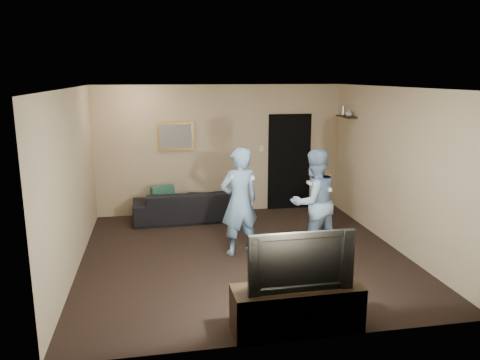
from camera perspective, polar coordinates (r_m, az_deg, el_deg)
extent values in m
plane|color=black|center=(7.49, 0.44, -9.11)|extent=(5.00, 5.00, 0.00)
cube|color=silver|center=(6.96, 0.48, 11.18)|extent=(5.00, 5.00, 0.04)
cube|color=tan|center=(9.54, -2.39, 3.73)|extent=(5.00, 0.04, 2.60)
cube|color=tan|center=(4.77, 6.19, -5.51)|extent=(5.00, 0.04, 2.60)
cube|color=tan|center=(7.09, -19.80, -0.15)|extent=(0.04, 5.00, 2.60)
cube|color=tan|center=(7.97, 18.41, 1.31)|extent=(0.04, 5.00, 2.60)
imported|color=black|center=(9.20, -6.59, -3.08)|extent=(2.06, 0.86, 0.59)
cube|color=#174738|center=(9.14, -9.41, -2.09)|extent=(0.47, 0.29, 0.45)
cube|color=olive|center=(9.39, -7.86, 5.33)|extent=(0.72, 0.05, 0.57)
cube|color=slate|center=(9.36, -7.85, 5.31)|extent=(0.62, 0.01, 0.47)
cube|color=black|center=(9.87, 6.02, 2.21)|extent=(0.90, 0.06, 2.00)
cube|color=silver|center=(9.67, 2.63, 3.85)|extent=(0.08, 0.02, 0.12)
cube|color=black|center=(9.43, 12.85, 7.55)|extent=(0.20, 0.60, 0.03)
imported|color=#BDBCC2|center=(9.32, 13.14, 7.99)|extent=(0.16, 0.16, 0.14)
cylinder|color=#BCBCC0|center=(9.57, 12.49, 8.27)|extent=(0.06, 0.06, 0.18)
cube|color=black|center=(5.42, 6.94, -15.28)|extent=(1.45, 0.49, 0.52)
imported|color=black|center=(5.17, 7.12, -9.46)|extent=(1.17, 0.17, 0.67)
imported|color=#749ECA|center=(7.29, -0.09, -2.65)|extent=(0.70, 0.55, 1.71)
cube|color=white|center=(6.95, -1.06, 0.52)|extent=(0.04, 0.14, 0.04)
cube|color=white|center=(7.01, 1.52, 0.33)|extent=(0.05, 0.09, 0.05)
imported|color=#8AA7C9|center=(7.41, 8.98, -2.69)|extent=(0.95, 0.82, 1.67)
cube|color=white|center=(7.07, 8.45, -0.36)|extent=(0.04, 0.14, 0.04)
cube|color=white|center=(7.21, 10.83, -1.12)|extent=(0.05, 0.09, 0.05)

